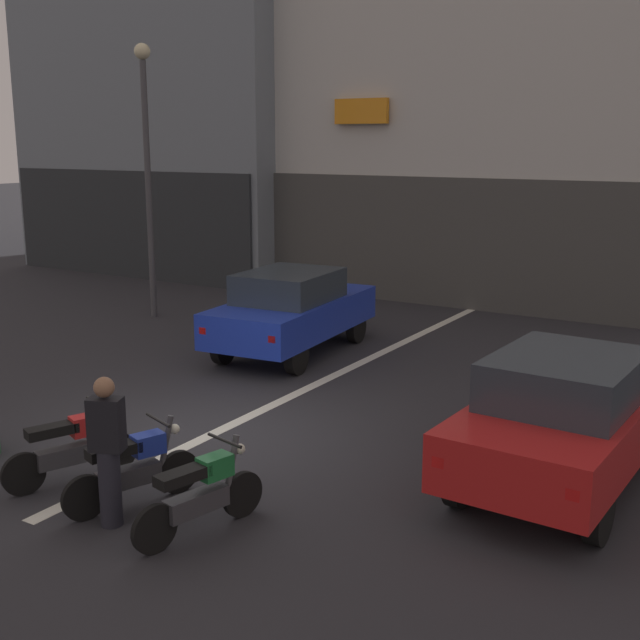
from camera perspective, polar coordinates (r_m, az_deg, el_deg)
ground_plane at (r=11.54m, az=-8.21°, el=-8.27°), size 120.00×120.00×0.00m
lane_centre_line at (r=16.37m, az=5.27°, el=-1.89°), size 0.20×18.00×0.01m
building_corner_left at (r=28.32m, az=-7.37°, el=15.30°), size 9.63×8.89×10.97m
car_blue_crossing_near at (r=15.64m, az=-2.00°, el=0.79°), size 2.10×4.23×1.64m
car_red_parked_kerbside at (r=10.12m, az=17.02°, el=-6.41°), size 1.96×4.18×1.64m
street_lamp at (r=19.10m, az=-12.14°, el=11.50°), size 0.36×0.36×6.18m
motorcycle_red_row_leftmost at (r=10.31m, az=-17.15°, el=-8.58°), size 0.73×1.58×0.98m
motorcycle_blue_row_left_mid at (r=9.52m, az=-13.04°, el=-10.14°), size 0.71×1.59×0.98m
motorcycle_green_row_centre at (r=8.76m, az=-8.40°, el=-12.01°), size 0.58×1.64×0.98m
person_by_motorcycles at (r=8.98m, az=-14.77°, el=-8.92°), size 0.42×0.35×1.67m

